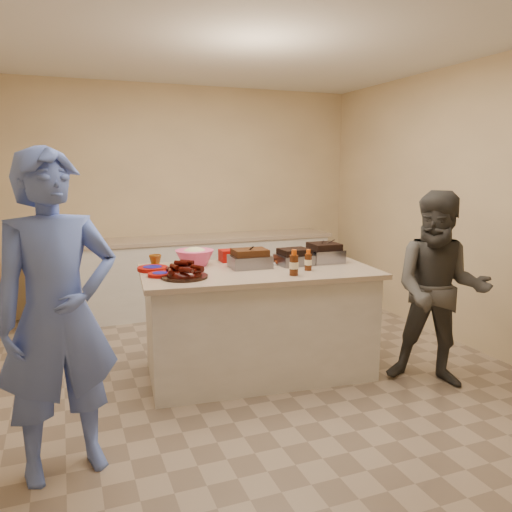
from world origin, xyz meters
name	(u,v)px	position (x,y,z in m)	size (l,w,h in m)	color
room	(252,380)	(0.00, 0.00, 0.00)	(4.50, 5.00, 2.70)	#DABD8B
back_counter	(188,274)	(0.00, 2.20, 0.45)	(3.60, 0.64, 0.90)	silver
island	(258,372)	(0.11, 0.14, 0.00)	(1.90, 1.00, 0.90)	silver
rib_platter	(185,278)	(-0.53, 0.03, 0.90)	(0.36, 0.36, 0.14)	#3D0703
pulled_pork_tray	(250,267)	(0.07, 0.23, 0.90)	(0.33, 0.25, 0.10)	#47230F
brisket_tray	(294,265)	(0.46, 0.20, 0.90)	(0.29, 0.24, 0.09)	black
roasting_pan	(324,262)	(0.77, 0.23, 0.90)	(0.29, 0.29, 0.11)	gray
coleslaw_bowl	(195,265)	(-0.34, 0.48, 0.90)	(0.33, 0.33, 0.22)	#E7487E
sausage_plate	(264,263)	(0.25, 0.35, 0.90)	(0.28, 0.28, 0.05)	silver
mac_cheese_dish	(320,257)	(0.85, 0.43, 0.90)	(0.33, 0.24, 0.09)	yellow
bbq_bottle_a	(294,275)	(0.28, -0.19, 0.90)	(0.07, 0.07, 0.20)	#451E0B
bbq_bottle_b	(308,270)	(0.47, -0.06, 0.90)	(0.06, 0.06, 0.17)	#451E0B
mustard_bottle	(245,266)	(0.05, 0.29, 0.90)	(0.05, 0.05, 0.13)	yellow
sauce_bowl	(253,266)	(0.11, 0.26, 0.90)	(0.13, 0.04, 0.13)	silver
plate_stack_large	(153,270)	(-0.71, 0.40, 0.90)	(0.24, 0.24, 0.03)	#8C0905
plate_stack_small	(160,276)	(-0.70, 0.16, 0.90)	(0.19, 0.19, 0.03)	#8C0905
plastic_cup	(155,266)	(-0.66, 0.57, 0.90)	(0.10, 0.10, 0.10)	#8B4B10
basket_stack	(232,261)	(0.02, 0.55, 0.90)	(0.21, 0.16, 0.10)	#8C0905
guest_blue	(69,469)	(-1.42, -0.76, 0.00)	(0.67, 1.84, 0.44)	#5773D3
guest_gray	(433,383)	(1.36, -0.58, 0.00)	(0.75, 1.55, 0.59)	#484641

